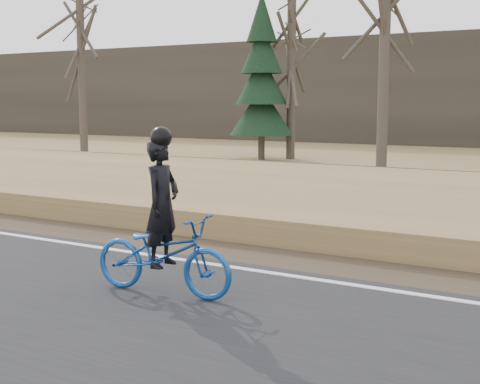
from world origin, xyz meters
The scene contains 11 objects.
ground centered at (0.00, 0.00, 0.00)m, with size 120.00×120.00×0.00m, color #967B4C.
edge_line centered at (0.00, 0.20, 0.07)m, with size 120.00×0.12×0.01m, color silver.
shoulder centered at (0.00, 1.20, 0.02)m, with size 120.00×1.60×0.04m, color #473A2B.
embankment centered at (0.00, 4.20, 0.22)m, with size 120.00×5.00×0.44m, color #967B4C.
ballast centered at (0.00, 8.00, 0.23)m, with size 120.00×3.00×0.45m, color slate.
railroad centered at (0.00, 8.00, 0.53)m, with size 120.00×2.40×0.29m.
cyclist centered at (2.13, -1.33, 0.70)m, with size 1.92×0.82×2.04m.
bare_tree_far_left centered at (-14.61, 14.81, 4.02)m, with size 0.36×0.36×8.05m, color #4E4439.
bare_tree_left centered at (-5.42, 17.36, 3.63)m, with size 0.36×0.36×7.25m, color #4E4439.
bare_tree_near_left centered at (-0.34, 13.95, 3.77)m, with size 0.36×0.36×7.55m, color #4E4439.
conifer centered at (-6.30, 16.43, 3.19)m, with size 2.60×2.60×6.74m.
Camera 1 is at (6.98, -7.66, 2.39)m, focal length 50.00 mm.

